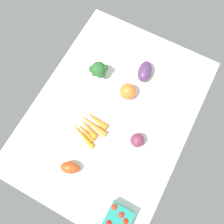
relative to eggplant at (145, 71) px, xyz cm
name	(u,v)px	position (x,y,z in cm)	size (l,w,h in cm)	color
tablecloth	(112,114)	(26.90, -4.81, -4.52)	(104.00, 76.00, 2.00)	white
eggplant	(145,71)	(0.00, 0.00, 0.00)	(11.74, 7.05, 7.05)	#573567
broccoli_head	(99,70)	(11.57, -20.59, 2.53)	(8.12, 8.78, 10.15)	#AAD081
carrot_bunch	(89,127)	(38.56, -11.03, -2.17)	(16.24, 18.61, 3.00)	orange
roma_tomato	(70,168)	(59.61, -9.08, -0.80)	(8.97, 5.45, 5.45)	#D24B1C
heirloom_tomato_orange	(128,91)	(14.39, -2.68, 0.60)	(8.24, 8.24, 8.24)	orange
berry_basket	(118,219)	(68.28, 20.19, -0.28)	(10.69, 10.69, 6.73)	teal
red_onion_near_basket	(137,140)	(34.06, 12.41, -0.18)	(6.69, 6.69, 6.69)	#7A3150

